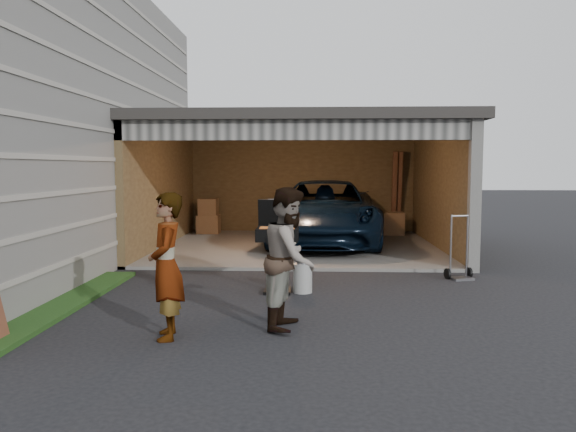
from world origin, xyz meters
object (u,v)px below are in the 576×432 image
(bbq_grill, at_px, (278,238))
(propane_tank, at_px, (302,278))
(man, at_px, (290,258))
(minivan, at_px, (325,214))
(woman, at_px, (166,266))
(hand_truck, at_px, (460,267))

(bbq_grill, bearing_deg, propane_tank, -1.97)
(man, bearing_deg, minivan, 5.29)
(minivan, xyz_separation_m, propane_tank, (-0.42, -5.09, -0.53))
(minivan, height_order, woman, woman)
(bbq_grill, height_order, hand_truck, bbq_grill)
(woman, xyz_separation_m, bbq_grill, (1.06, 2.32, 0.02))
(man, xyz_separation_m, hand_truck, (2.72, 2.95, -0.61))
(bbq_grill, height_order, propane_tank, bbq_grill)
(minivan, distance_m, hand_truck, 4.56)
(hand_truck, bearing_deg, propane_tank, -172.56)
(man, height_order, bbq_grill, man)
(minivan, xyz_separation_m, hand_truck, (2.18, -3.97, -0.54))
(man, xyz_separation_m, propane_tank, (0.11, 1.83, -0.60))
(minivan, bearing_deg, woman, -101.87)
(minivan, height_order, man, man)
(bbq_grill, relative_size, propane_tank, 3.18)
(hand_truck, bearing_deg, bbq_grill, -175.44)
(hand_truck, bearing_deg, man, -148.54)
(propane_tank, height_order, hand_truck, hand_truck)
(woman, bearing_deg, propane_tank, 134.30)
(man, relative_size, hand_truck, 1.52)
(minivan, relative_size, propane_tank, 12.38)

